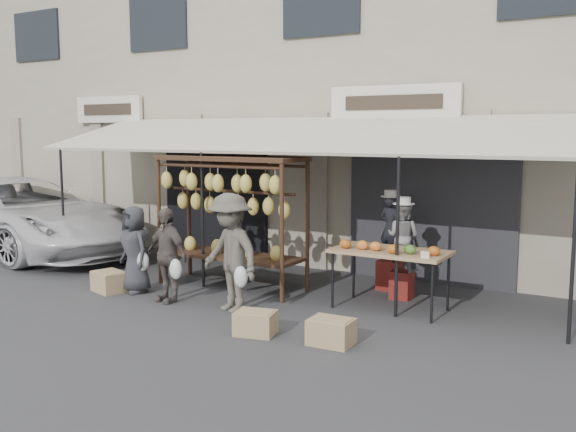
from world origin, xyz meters
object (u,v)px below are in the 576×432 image
Objects in this scene: van at (19,196)px; banana_rack at (229,196)px; customer_left at (135,249)px; crate_far at (109,282)px; crate_near_b at (331,332)px; customer_mid at (167,255)px; crate_near_a at (255,323)px; vendor_left at (390,228)px; vendor_right at (403,237)px; customer_right at (230,253)px; produce_table at (390,252)px.

banana_rack is at bearing -83.22° from van.
customer_left reaches higher than crate_far.
crate_near_b is (3.99, -0.69, -0.56)m from customer_left.
customer_mid is 2.89× the size of crate_near_a.
customer_mid is 0.26× the size of van.
vendor_left is 1.00× the size of vendor_right.
crate_near_a is at bearing -21.85° from customer_right.
vendor_left reaches higher than crate_far.
vendor_left is 2.06× the size of crate_near_b.
customer_left is 0.25× the size of van.
customer_mid is 1.18m from customer_right.
crate_far is (-0.41, -0.20, -0.55)m from customer_left.
vendor_right is at bearing 95.58° from produce_table.
customer_mid is 2.29m from crate_near_a.
vendor_right is at bearing 91.29° from crate_near_b.
crate_far is (-3.94, -2.53, -0.89)m from vendor_left.
customer_mid is 2.67× the size of crate_far.
customer_right reaches higher than vendor_right.
vendor_left is (-0.47, 1.17, 0.18)m from produce_table.
van reaches higher than customer_left.
vendor_left is 2.00× the size of crate_far.
banana_rack is at bearing 133.59° from crate_near_a.
crate_near_b is 0.10× the size of van.
produce_table reaches higher than crate_near_a.
van is (-5.42, 1.81, 0.46)m from customer_left.
produce_table is at bearing 17.12° from crate_far.
van is (-8.37, 2.66, 1.02)m from crate_near_a.
banana_rack reaches higher than customer_right.
van is at bearing 158.09° from crate_far.
customer_right is (0.84, -1.13, -0.69)m from banana_rack.
vendor_left is 0.75× the size of customer_mid.
customer_right is at bearing 12.85° from customer_mid.
vendor_right is 2.16× the size of crate_near_a.
vendor_right is 9.35m from van.
crate_near_b reaches higher than crate_near_a.
van is at bearing 165.11° from crate_near_b.
vendor_right reaches higher than crate_near_a.
banana_rack reaches higher than crate_near_b.
customer_mid is at bearing 7.12° from customer_left.
van reaches higher than customer_mid.
van is at bearing -177.88° from customer_right.
customer_right is at bearing 51.04° from vendor_right.
customer_right is at bearing -53.24° from banana_rack.
crate_near_b is at bearing 9.24° from customer_left.
customer_left is at bearing 177.05° from customer_mid.
crate_near_a is at bearing -94.03° from van.
vendor_right is 2.05× the size of crate_near_b.
banana_rack reaches higher than vendor_right.
vendor_left reaches higher than vendor_right.
van is (-7.43, 1.91, 0.30)m from customer_right.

